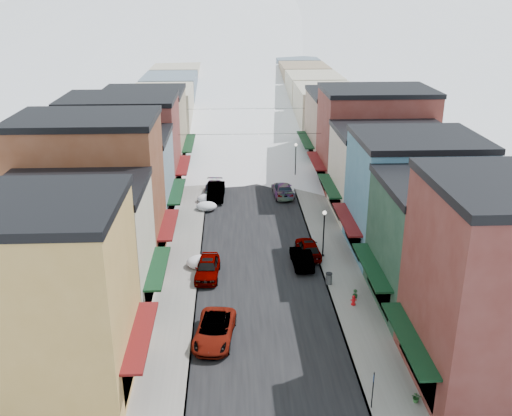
{
  "coord_description": "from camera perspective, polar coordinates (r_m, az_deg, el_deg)",
  "views": [
    {
      "loc": [
        -2.33,
        -24.03,
        21.6
      ],
      "look_at": [
        0.0,
        25.54,
        2.63
      ],
      "focal_mm": 40.0,
      "sensor_mm": 36.0,
      "label": 1
    }
  ],
  "objects": [
    {
      "name": "mountain_ridge",
      "position": [
        301.78,
        -6.31,
        19.43
      ],
      "size": [
        670.0,
        340.0,
        34.0
      ],
      "color": "silver",
      "rests_on": "ground"
    },
    {
      "name": "car_silver_wagon",
      "position": [
        64.14,
        -4.31,
        1.86
      ],
      "size": [
        2.36,
        5.09,
        1.44
      ],
      "primitive_type": "imported",
      "rotation": [
        0.0,
        0.0,
        -0.07
      ],
      "color": "#ACADB4",
      "rests_on": "ground"
    },
    {
      "name": "distant_blocks",
      "position": [
        108.49,
        -1.46,
        11.58
      ],
      "size": [
        34.0,
        55.0,
        8.0
      ],
      "color": "gray",
      "rests_on": "ground"
    },
    {
      "name": "curb_right",
      "position": [
        87.05,
        2.27,
        6.59
      ],
      "size": [
        0.1,
        160.0,
        0.15
      ],
      "primitive_type": "cube",
      "color": "slate",
      "rests_on": "ground"
    },
    {
      "name": "bldg_l_brick_far",
      "position": [
        65.17,
        -13.17,
        6.07
      ],
      "size": [
        13.3,
        9.2,
        11.0
      ],
      "color": "maroon",
      "rests_on": "ground"
    },
    {
      "name": "sidewalk_right",
      "position": [
        87.2,
        3.29,
        6.6
      ],
      "size": [
        3.2,
        160.0,
        0.15
      ],
      "primitive_type": "cube",
      "color": "gray",
      "rests_on": "ground"
    },
    {
      "name": "bldg_l_cream",
      "position": [
        41.66,
        -17.59,
        -3.97
      ],
      "size": [
        11.3,
        8.2,
        9.5
      ],
      "color": "beige",
      "rests_on": "ground"
    },
    {
      "name": "bldg_r_brick_far",
      "position": [
        67.05,
        11.74,
        6.82
      ],
      "size": [
        13.3,
        9.2,
        11.5
      ],
      "color": "maroon",
      "rests_on": "ground"
    },
    {
      "name": "fire_hydrant",
      "position": [
        42.6,
        9.73,
        -9.11
      ],
      "size": [
        0.44,
        0.34,
        0.76
      ],
      "color": "red",
      "rests_on": "sidewalk_right"
    },
    {
      "name": "bldg_l_tan",
      "position": [
        74.71,
        -11.08,
        7.7
      ],
      "size": [
        11.3,
        11.2,
        10.0
      ],
      "color": "#958362",
      "rests_on": "ground"
    },
    {
      "name": "snow_pile_mid",
      "position": [
        60.01,
        -4.96,
        0.19
      ],
      "size": [
        2.16,
        2.53,
        0.92
      ],
      "color": "white",
      "rests_on": "ground"
    },
    {
      "name": "curb_left",
      "position": [
        86.78,
        -4.43,
        6.5
      ],
      "size": [
        0.1,
        160.0,
        0.15
      ],
      "primitive_type": "cube",
      "color": "slate",
      "rests_on": "ground"
    },
    {
      "name": "overhead_cables",
      "position": [
        73.2,
        -0.82,
        8.78
      ],
      "size": [
        16.4,
        15.04,
        0.04
      ],
      "color": "black",
      "rests_on": "ground"
    },
    {
      "name": "bldg_r_cream",
      "position": [
        58.89,
        13.24,
        3.48
      ],
      "size": [
        12.3,
        9.2,
        9.0
      ],
      "color": "beige",
      "rests_on": "ground"
    },
    {
      "name": "road",
      "position": [
        86.79,
        -1.08,
        6.51
      ],
      "size": [
        10.0,
        160.0,
        0.01
      ],
      "primitive_type": "cube",
      "color": "black",
      "rests_on": "ground"
    },
    {
      "name": "bldg_r_green",
      "position": [
        42.69,
        18.92,
        -3.52
      ],
      "size": [
        11.3,
        9.2,
        9.5
      ],
      "color": "#1D3E2C",
      "rests_on": "ground"
    },
    {
      "name": "car_white_suv",
      "position": [
        38.36,
        -4.17,
        -12.1
      ],
      "size": [
        3.07,
        5.51,
        1.46
      ],
      "primitive_type": "imported",
      "rotation": [
        0.0,
        0.0,
        -0.13
      ],
      "color": "#BCBCBE",
      "rests_on": "ground"
    },
    {
      "name": "streetlamp_far",
      "position": [
        69.1,
        3.99,
        5.18
      ],
      "size": [
        0.36,
        0.36,
        4.38
      ],
      "color": "black",
      "rests_on": "sidewalk_right"
    },
    {
      "name": "car_gray_suv",
      "position": [
        49.68,
        5.24,
        -3.98
      ],
      "size": [
        2.05,
        4.55,
        1.52
      ],
      "primitive_type": "imported",
      "rotation": [
        0.0,
        0.0,
        3.2
      ],
      "color": "gray",
      "rests_on": "ground"
    },
    {
      "name": "car_black_sedan",
      "position": [
        63.88,
        2.69,
        1.86
      ],
      "size": [
        2.35,
        5.35,
        1.53
      ],
      "primitive_type": "imported",
      "rotation": [
        0.0,
        0.0,
        3.18
      ],
      "color": "black",
      "rests_on": "ground"
    },
    {
      "name": "planter_far",
      "position": [
        43.52,
        9.88,
        -8.45
      ],
      "size": [
        0.48,
        0.48,
        0.66
      ],
      "primitive_type": "imported",
      "rotation": [
        0.0,
        0.0,
        0.37
      ],
      "color": "#234C23",
      "rests_on": "sidewalk_right"
    },
    {
      "name": "bldg_r_tan",
      "position": [
        76.53,
        9.16,
        7.94
      ],
      "size": [
        11.3,
        11.2,
        9.5
      ],
      "color": "#967763",
      "rests_on": "ground"
    },
    {
      "name": "snow_pile_near",
      "position": [
        47.84,
        -5.5,
        -5.37
      ],
      "size": [
        2.41,
        2.68,
        1.02
      ],
      "color": "white",
      "rests_on": "ground"
    },
    {
      "name": "bldg_r_blue",
      "position": [
        50.35,
        15.43,
        1.2
      ],
      "size": [
        11.3,
        9.2,
        10.5
      ],
      "color": "teal",
      "rests_on": "ground"
    },
    {
      "name": "bldg_l_brick_near",
      "position": [
        48.45,
        -16.11,
        1.61
      ],
      "size": [
        12.3,
        8.2,
        12.5
      ],
      "color": "brown",
      "rests_on": "ground"
    },
    {
      "name": "streetlamp_near",
      "position": [
        48.68,
        6.81,
        -1.97
      ],
      "size": [
        0.35,
        0.35,
        4.18
      ],
      "color": "black",
      "rests_on": "sidewalk_right"
    },
    {
      "name": "car_lane_silver",
      "position": [
        88.93,
        -1.52,
        7.36
      ],
      "size": [
        2.34,
        4.63,
        1.51
      ],
      "primitive_type": "imported",
      "rotation": [
        0.0,
        0.0,
        -0.13
      ],
      "color": "gray",
      "rests_on": "ground"
    },
    {
      "name": "sidewalk_left",
      "position": [
        86.84,
        -5.46,
        6.48
      ],
      "size": [
        3.2,
        160.0,
        0.15
      ],
      "primitive_type": "cube",
      "color": "gray",
      "rests_on": "ground"
    },
    {
      "name": "car_green_sedan",
      "position": [
        47.95,
        4.58,
        -4.98
      ],
      "size": [
        1.67,
        4.37,
        1.42
      ],
      "primitive_type": "imported",
      "rotation": [
        0.0,
        0.0,
        3.18
      ],
      "color": "black",
      "rests_on": "ground"
    },
    {
      "name": "car_lane_white",
      "position": [
        89.79,
        -0.52,
        7.44
      ],
      "size": [
        2.59,
        5.0,
        1.35
      ],
      "primitive_type": "imported",
      "rotation": [
        0.0,
        0.0,
        3.07
      ],
      "color": "silver",
      "rests_on": "ground"
    },
    {
      "name": "snow_pile_far",
      "position": [
        62.2,
        -4.88,
        0.96
      ],
      "size": [
        2.21,
        2.56,
        0.94
      ],
      "color": "white",
      "rests_on": "ground"
    },
    {
      "name": "trash_can",
      "position": [
        45.11,
        7.29,
        -7.0
      ],
      "size": [
        0.53,
        0.53,
        0.9
      ],
      "color": "slate",
      "rests_on": "sidewalk_right"
    },
    {
      "name": "planter_near",
      "position": [
        34.53,
        15.76,
        -17.78
      ],
      "size": [
        0.67,
        0.62,
        0.6
      ],
      "primitive_type": "imported",
      "rotation": [
        0.0,
        0.0,
        -0.34
      ],
      "color": "#2A5E2A",
      "rests_on": "sidewalk_right"
    },
    {
      "name": "car_silver_sedan",
      "position": [
        46.17,
        -4.87,
        -5.95
      ],
      "size": [
        2.15,
        4.75,
        1.58
      ],
      "primitive_type": "imported",
      "rotation": [
        0.0,
        0.0,
        -0.06
      ],
      "color": "#999BA0",
      "rests_on": "ground"
    },
    {
      "name": "bldg_l_grayblue",
      "position": [
        56.76,
        -13.61,
        2.79
      ],
      "size": [
        11.3,
        9.2,
        9.0
      ],
      "color": "gray",
      "rests_on": "ground"
    },
    {
      "name": "car_dark_hatch",
      "position": [
        63.19,
        -4.02,
        1.69
      ],
      "size": [
        1.95,
        5.15,
        1.68
      ],
      "primitive_type": "imported",
      "rotation": [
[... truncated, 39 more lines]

